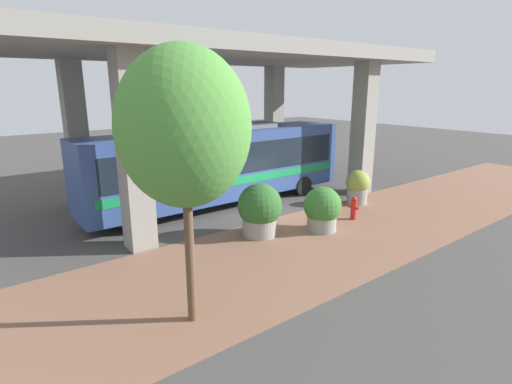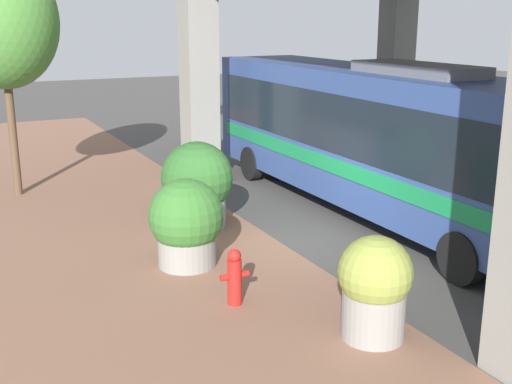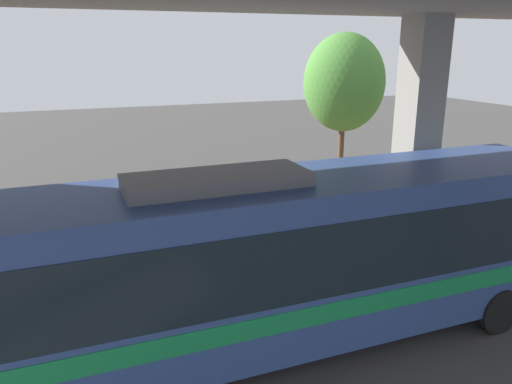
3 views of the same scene
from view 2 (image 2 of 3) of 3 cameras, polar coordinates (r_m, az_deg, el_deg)
ground_plane at (r=13.79m, az=2.45°, el=-4.75°), size 80.00×80.00×0.00m
sidewalk_strip at (r=12.71m, az=-9.58°, el=-6.70°), size 6.00×40.00×0.02m
bus at (r=15.67m, az=10.75°, el=5.15°), size 2.60×12.88×3.76m
fire_hydrant at (r=10.86m, az=-1.92°, el=-7.57°), size 0.51×0.24×1.01m
planter_front at (r=9.82m, az=10.51°, el=-8.28°), size 1.12×1.12×1.63m
planter_middle at (r=14.78m, az=-5.23°, el=0.64°), size 1.66×1.66×2.00m
planter_back at (r=12.46m, az=-6.20°, el=-2.78°), size 1.45×1.45×1.75m
street_tree_near at (r=18.21m, az=-21.69°, el=13.88°), size 2.89×2.89×6.35m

